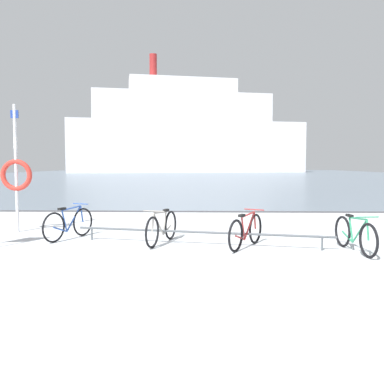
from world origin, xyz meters
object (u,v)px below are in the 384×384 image
bicycle_2 (246,231)px  ferry_ship (187,134)px  bicycle_0 (69,224)px  bicycle_3 (355,235)px  rescue_post (16,173)px  bicycle_1 (162,228)px

bicycle_2 → ferry_ship: ferry_ship is taller
bicycle_0 → bicycle_2: bicycle_0 is taller
bicycle_3 → ferry_ship: (-6.77, 79.21, 7.92)m
bicycle_2 → rescue_post: bearing=162.4°
bicycle_0 → bicycle_1: 2.29m
bicycle_1 → bicycle_2: bicycle_1 is taller
bicycle_3 → bicycle_1: bearing=169.0°
bicycle_3 → bicycle_0: bearing=168.7°
bicycle_1 → rescue_post: size_ratio=0.51×
bicycle_1 → ferry_ship: size_ratio=0.03×
bicycle_0 → ferry_ship: 78.37m
bicycle_0 → bicycle_1: bicycle_0 is taller
bicycle_3 → ferry_ship: ferry_ship is taller
bicycle_1 → ferry_ship: bearing=92.1°
rescue_post → ferry_ship: size_ratio=0.06×
bicycle_0 → ferry_ship: size_ratio=0.03×
rescue_post → bicycle_2: bearing=-17.6°
bicycle_1 → bicycle_2: (1.82, -0.39, -0.00)m
bicycle_0 → rescue_post: rescue_post is taller
bicycle_0 → rescue_post: (-1.67, 0.95, 1.18)m
rescue_post → bicycle_1: bearing=-20.0°
bicycle_0 → bicycle_2: (4.06, -0.86, -0.01)m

